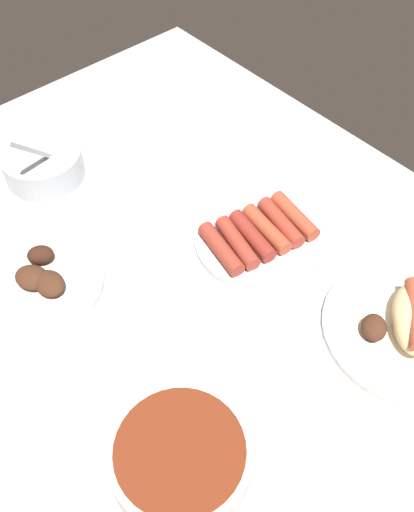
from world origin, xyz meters
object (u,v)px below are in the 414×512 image
bowl_coleslaw (43,163)px  plate_grilled_meat (39,280)px  plate_sausages (259,236)px  plate_hotdog_assembled (408,325)px  bowl_chili (180,456)px

bowl_coleslaw → plate_grilled_meat: bearing=-33.4°
plate_sausages → plate_hotdog_assembled: size_ratio=0.85×
plate_hotdog_assembled → plate_sausages: bearing=-171.3°
bowl_coleslaw → plate_hotdog_assembled: bearing=19.1°
plate_sausages → plate_grilled_meat: (-16.24, -31.64, -0.39)cm
bowl_chili → plate_grilled_meat: 36.05cm
bowl_chili → bowl_coleslaw: bowl_coleslaw is taller
bowl_chili → plate_hotdog_assembled: 37.61cm
bowl_coleslaw → plate_hotdog_assembled: 67.18cm
plate_sausages → plate_grilled_meat: 35.57cm
bowl_chili → plate_grilled_meat: size_ratio=0.86×
plate_hotdog_assembled → bowl_chili: bearing=-100.3°
bowl_chili → plate_sausages: bowl_chili is taller
plate_sausages → bowl_coleslaw: bearing=-154.1°
bowl_chili → bowl_coleslaw: 58.65cm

